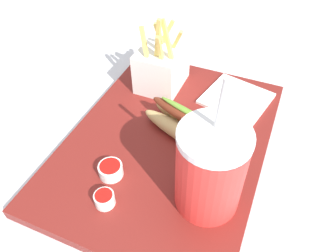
# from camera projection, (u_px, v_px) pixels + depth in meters

# --- Properties ---
(ground_plane) EXTENTS (2.40, 2.40, 0.02)m
(ground_plane) POSITION_uv_depth(u_px,v_px,m) (168.00, 149.00, 0.60)
(ground_plane) COLOR silver
(food_tray) EXTENTS (0.46, 0.34, 0.02)m
(food_tray) POSITION_uv_depth(u_px,v_px,m) (168.00, 142.00, 0.59)
(food_tray) COLOR maroon
(food_tray) RESTS_ON ground_plane
(soda_cup) EXTENTS (0.10, 0.10, 0.23)m
(soda_cup) POSITION_uv_depth(u_px,v_px,m) (210.00, 170.00, 0.44)
(soda_cup) COLOR red
(soda_cup) RESTS_ON food_tray
(fries_basket) EXTENTS (0.10, 0.08, 0.16)m
(fries_basket) POSITION_uv_depth(u_px,v_px,m) (162.00, 67.00, 0.66)
(fries_basket) COLOR white
(fries_basket) RESTS_ON food_tray
(hot_dog_1) EXTENTS (0.11, 0.19, 0.06)m
(hot_dog_1) POSITION_uv_depth(u_px,v_px,m) (189.00, 127.00, 0.57)
(hot_dog_1) COLOR tan
(hot_dog_1) RESTS_ON food_tray
(ketchup_cup_1) EXTENTS (0.04, 0.04, 0.02)m
(ketchup_cup_1) POSITION_uv_depth(u_px,v_px,m) (111.00, 170.00, 0.51)
(ketchup_cup_1) COLOR white
(ketchup_cup_1) RESTS_ON food_tray
(ketchup_cup_2) EXTENTS (0.03, 0.03, 0.02)m
(ketchup_cup_2) POSITION_uv_depth(u_px,v_px,m) (104.00, 199.00, 0.48)
(ketchup_cup_2) COLOR white
(ketchup_cup_2) RESTS_ON food_tray
(napkin_stack) EXTENTS (0.14, 0.14, 0.01)m
(napkin_stack) POSITION_uv_depth(u_px,v_px,m) (236.00, 98.00, 0.65)
(napkin_stack) COLOR white
(napkin_stack) RESTS_ON food_tray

